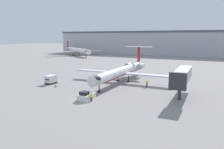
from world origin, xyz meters
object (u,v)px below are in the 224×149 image
at_px(worker_by_wing, 147,84).
at_px(pushback_tug, 86,96).
at_px(worker_near_tug, 91,97).
at_px(jet_bridge, 182,76).
at_px(luggage_cart, 51,80).
at_px(airplane_parked_far_left, 77,50).
at_px(traffic_cone_left, 56,86).
at_px(airplane_main, 122,71).

bearing_deg(worker_by_wing, pushback_tug, -117.59).
distance_m(worker_near_tug, jet_bridge, 19.91).
relative_size(luggage_cart, airplane_parked_far_left, 0.09).
relative_size(worker_near_tug, worker_by_wing, 0.93).
height_order(worker_by_wing, traffic_cone_left, worker_by_wing).
height_order(luggage_cart, worker_by_wing, luggage_cart).
relative_size(airplane_main, luggage_cart, 10.80).
relative_size(pushback_tug, worker_by_wing, 2.18).
xyz_separation_m(luggage_cart, worker_by_wing, (25.14, 6.99, -0.21)).
xyz_separation_m(pushback_tug, traffic_cone_left, (-13.09, 6.30, -0.36)).
xyz_separation_m(pushback_tug, luggage_cart, (-16.83, 8.92, 0.47)).
bearing_deg(worker_near_tug, luggage_cart, 152.31).
bearing_deg(jet_bridge, airplane_main, 152.77).
relative_size(luggage_cart, worker_near_tug, 1.77).
height_order(worker_near_tug, traffic_cone_left, worker_near_tug).
bearing_deg(pushback_tug, airplane_main, 90.05).
bearing_deg(worker_near_tug, worker_by_wing, 67.96).
xyz_separation_m(airplane_main, traffic_cone_left, (-13.07, -13.42, -2.82)).
xyz_separation_m(airplane_main, worker_by_wing, (8.33, -3.81, -2.20)).
distance_m(worker_near_tug, airplane_parked_far_left, 109.65).
height_order(worker_near_tug, worker_by_wing, worker_by_wing).
relative_size(airplane_main, pushback_tug, 8.13).
distance_m(luggage_cart, airplane_parked_far_left, 91.59).
bearing_deg(traffic_cone_left, airplane_parked_far_left, 120.73).
distance_m(luggage_cart, worker_near_tug, 20.79).
height_order(airplane_main, pushback_tug, airplane_main).
relative_size(airplane_main, traffic_cone_left, 44.63).
height_order(traffic_cone_left, airplane_parked_far_left, airplane_parked_far_left).
xyz_separation_m(worker_near_tug, airplane_parked_far_left, (-63.57, 89.31, 2.66)).
relative_size(pushback_tug, worker_near_tug, 2.35).
bearing_deg(worker_by_wing, traffic_cone_left, -155.83).
xyz_separation_m(worker_by_wing, jet_bridge, (9.13, -5.17, 3.51)).
relative_size(worker_near_tug, jet_bridge, 0.12).
xyz_separation_m(airplane_main, luggage_cart, (-16.81, -10.80, -1.99)).
distance_m(traffic_cone_left, airplane_parked_far_left, 95.76).
bearing_deg(airplane_main, worker_by_wing, -24.60).
height_order(airplane_main, airplane_parked_far_left, airplane_parked_far_left).
bearing_deg(jet_bridge, luggage_cart, -176.96).
relative_size(luggage_cart, traffic_cone_left, 4.13).
height_order(luggage_cart, jet_bridge, jet_bridge).
bearing_deg(airplane_parked_far_left, pushback_tug, -55.01).
bearing_deg(traffic_cone_left, jet_bridge, 8.27).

